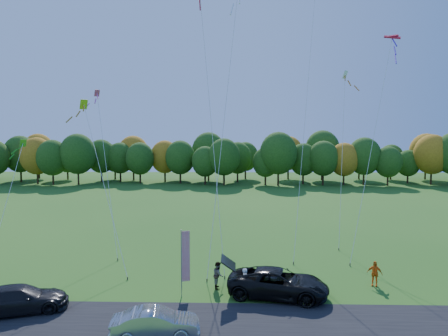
{
  "coord_description": "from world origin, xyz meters",
  "views": [
    {
      "loc": [
        0.76,
        -22.53,
        9.29
      ],
      "look_at": [
        0.0,
        6.0,
        7.0
      ],
      "focal_mm": 32.0,
      "sensor_mm": 36.0,
      "label": 1
    }
  ],
  "objects_px": {
    "black_suv": "(278,283)",
    "person_east": "(375,273)",
    "silver_sedan": "(155,324)",
    "feather_flag": "(185,256)"
  },
  "relations": [
    {
      "from": "black_suv",
      "to": "person_east",
      "type": "distance_m",
      "value": 6.43
    },
    {
      "from": "silver_sedan",
      "to": "person_east",
      "type": "distance_m",
      "value": 14.04
    },
    {
      "from": "silver_sedan",
      "to": "black_suv",
      "type": "bearing_deg",
      "value": -59.56
    },
    {
      "from": "silver_sedan",
      "to": "person_east",
      "type": "xyz_separation_m",
      "value": [
        12.33,
        6.72,
        0.12
      ]
    },
    {
      "from": "black_suv",
      "to": "feather_flag",
      "type": "distance_m",
      "value": 5.64
    },
    {
      "from": "feather_flag",
      "to": "person_east",
      "type": "bearing_deg",
      "value": 9.33
    },
    {
      "from": "silver_sedan",
      "to": "person_east",
      "type": "relative_size",
      "value": 2.59
    },
    {
      "from": "black_suv",
      "to": "silver_sedan",
      "type": "xyz_separation_m",
      "value": [
        -6.17,
        -4.9,
        -0.13
      ]
    },
    {
      "from": "silver_sedan",
      "to": "feather_flag",
      "type": "height_order",
      "value": "feather_flag"
    },
    {
      "from": "black_suv",
      "to": "silver_sedan",
      "type": "distance_m",
      "value": 7.88
    }
  ]
}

